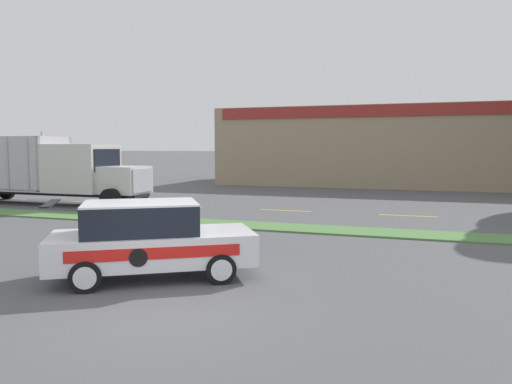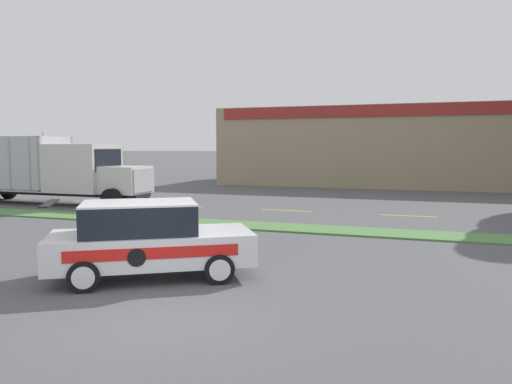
# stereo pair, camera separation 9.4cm
# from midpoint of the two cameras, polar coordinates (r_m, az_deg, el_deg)

# --- Properties ---
(ground_plane) EXTENTS (600.00, 600.00, 0.00)m
(ground_plane) POSITION_cam_midpoint_polar(r_m,az_deg,el_deg) (9.13, -11.16, -13.66)
(ground_plane) COLOR #515154
(grass_verge) EXTENTS (120.00, 1.72, 0.06)m
(grass_verge) POSITION_cam_midpoint_polar(r_m,az_deg,el_deg) (17.93, 4.59, -4.14)
(grass_verge) COLOR #517F42
(grass_verge) RESTS_ON ground_plane
(centre_line_1) EXTENTS (2.40, 0.14, 0.01)m
(centre_line_1) POSITION_cam_midpoint_polar(r_m,az_deg,el_deg) (31.51, -26.38, -0.68)
(centre_line_1) COLOR yellow
(centre_line_1) RESTS_ON ground_plane
(centre_line_2) EXTENTS (2.40, 0.14, 0.01)m
(centre_line_2) POSITION_cam_midpoint_polar(r_m,az_deg,el_deg) (27.94, -18.56, -1.10)
(centre_line_2) COLOR yellow
(centre_line_2) RESTS_ON ground_plane
(centre_line_3) EXTENTS (2.40, 0.14, 0.01)m
(centre_line_3) POSITION_cam_midpoint_polar(r_m,az_deg,el_deg) (25.03, -8.70, -1.59)
(centre_line_3) COLOR yellow
(centre_line_3) RESTS_ON ground_plane
(centre_line_4) EXTENTS (2.40, 0.14, 0.01)m
(centre_line_4) POSITION_cam_midpoint_polar(r_m,az_deg,el_deg) (23.04, 3.29, -2.12)
(centre_line_4) COLOR yellow
(centre_line_4) RESTS_ON ground_plane
(centre_line_5) EXTENTS (2.40, 0.14, 0.01)m
(centre_line_5) POSITION_cam_midpoint_polar(r_m,az_deg,el_deg) (22.21, 16.84, -2.61)
(centre_line_5) COLOR yellow
(centre_line_5) RESTS_ON ground_plane
(dump_truck_lead) EXTENTS (11.36, 2.68, 3.67)m
(dump_truck_lead) POSITION_cam_midpoint_polar(r_m,az_deg,el_deg) (27.12, -21.39, 2.08)
(dump_truck_lead) COLOR black
(dump_truck_lead) RESTS_ON ground_plane
(rally_car) EXTENTS (4.77, 3.98, 1.75)m
(rally_car) POSITION_cam_midpoint_polar(r_m,az_deg,el_deg) (11.45, -12.33, -5.27)
(rally_car) COLOR white
(rally_car) RESTS_ON ground_plane
(store_building_backdrop) EXTENTS (27.55, 12.10, 5.84)m
(store_building_backdrop) POSITION_cam_midpoint_polar(r_m,az_deg,el_deg) (41.18, 16.66, 4.96)
(store_building_backdrop) COLOR #9E896B
(store_building_backdrop) RESTS_ON ground_plane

